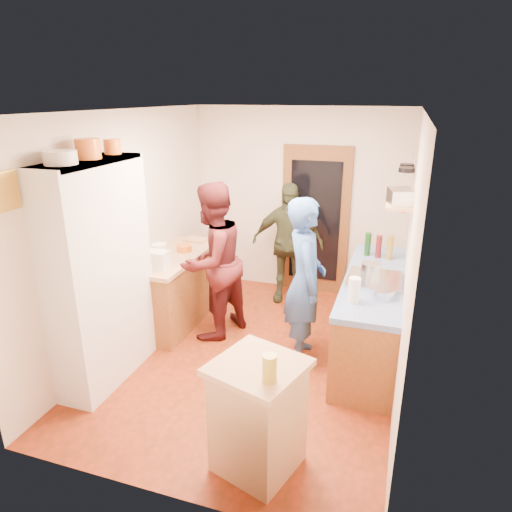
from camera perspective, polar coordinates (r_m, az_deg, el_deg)
The scene contains 44 objects.
floor at distance 5.21m, azimuth -0.17°, elevation -12.29°, with size 3.00×4.00×0.02m, color maroon.
ceiling at distance 4.43m, azimuth -0.21°, elevation 17.86°, with size 3.00×4.00×0.02m, color silver.
wall_back at distance 6.53m, azimuth 5.40°, elevation 6.74°, with size 3.00×0.02×2.60m, color beige.
wall_front at distance 2.97m, azimuth -12.65°, elevation -10.05°, with size 3.00×0.02×2.60m, color beige.
wall_left at distance 5.31m, azimuth -15.89°, elevation 3.04°, with size 0.02×4.00×2.60m, color beige.
wall_right at distance 4.44m, azimuth 18.63°, elevation -0.44°, with size 0.02×4.00×2.60m, color beige.
door_frame at distance 6.50m, azimuth 7.40°, elevation 4.33°, with size 0.95×0.06×2.10m, color brown.
door_glass at distance 6.47m, azimuth 7.34°, elevation 4.26°, with size 0.70×0.02×1.70m, color black.
hutch_body at distance 4.64m, azimuth -18.88°, elevation -2.28°, with size 0.40×1.20×2.20m, color silver.
hutch_top_shelf at distance 4.37m, azimuth -20.44°, elevation 10.98°, with size 0.40×1.14×0.04m, color silver.
plate_stack at distance 4.12m, azimuth -23.26°, elevation 11.24°, with size 0.27×0.27×0.11m, color white.
orange_pot_a at distance 4.39m, azimuth -20.28°, elevation 12.46°, with size 0.22×0.22×0.18m, color orange.
orange_pot_b at distance 4.68m, azimuth -17.52°, elevation 12.92°, with size 0.16×0.16×0.14m, color orange.
left_counter_base at distance 5.81m, azimuth -10.10°, elevation -4.26°, with size 0.60×1.40×0.85m, color #925B29.
left_counter_top at distance 5.64m, azimuth -10.37°, elevation -0.08°, with size 0.64×1.44×0.05m, color tan.
toaster at distance 5.21m, azimuth -12.30°, elevation -0.45°, with size 0.26×0.18×0.20m, color white.
kettle at distance 5.45m, azimuth -11.96°, elevation 0.48°, with size 0.17×0.17×0.20m, color white.
orange_bowl at distance 5.72m, azimuth -8.97°, elevation 0.97°, with size 0.18×0.18×0.08m, color orange.
chopping_board at distance 6.14m, azimuth -7.57°, elevation 2.06°, with size 0.30×0.22×0.03m, color tan.
right_counter_base at distance 5.25m, azimuth 14.24°, elevation -7.34°, with size 0.60×2.20×0.84m, color #925B29.
right_counter_top at distance 5.07m, azimuth 14.66°, elevation -2.80°, with size 0.62×2.22×0.06m, color #0237A6.
hob at distance 4.91m, azimuth 14.59°, elevation -2.88°, with size 0.55×0.58×0.04m, color silver.
pot_on_hob at distance 4.96m, azimuth 14.16°, elevation -1.59°, with size 0.20×0.20×0.13m, color silver.
bottle_a at distance 5.64m, azimuth 13.80°, elevation 1.44°, with size 0.07×0.07×0.28m, color #143F14.
bottle_b at distance 5.60m, azimuth 15.08°, elevation 1.15°, with size 0.07×0.07×0.27m, color #591419.
bottle_c at distance 5.58m, azimuth 16.40°, elevation 1.04°, with size 0.07×0.07×0.29m, color olive.
paper_towel at distance 4.36m, azimuth 12.17°, elevation -4.17°, with size 0.11×0.11×0.24m, color white.
mixing_bowl at distance 4.55m, azimuth 15.51°, elevation -4.46°, with size 0.24×0.24×0.09m, color silver.
island_base at distance 3.66m, azimuth 0.24°, elevation -19.69°, with size 0.55×0.55×0.86m, color tan.
island_top at distance 3.39m, azimuth 0.25°, elevation -13.73°, with size 0.62×0.62×0.05m, color tan.
cutting_board at distance 3.44m, azimuth 0.05°, elevation -12.95°, with size 0.35×0.28×0.02m, color white.
oil_jar at distance 3.15m, azimuth 1.70°, elevation -13.86°, with size 0.10×0.10×0.20m, color #AD9E2D.
pan_rail at distance 5.77m, azimuth 19.08°, elevation 11.65°, with size 0.02×0.02×0.65m, color silver.
pan_hang_a at distance 5.61m, azimuth 18.31°, elevation 10.19°, with size 0.18×0.18×0.05m, color black.
pan_hang_b at distance 5.81m, azimuth 18.31°, elevation 10.28°, with size 0.16×0.16×0.05m, color black.
pan_hang_c at distance 6.01m, azimuth 18.35°, elevation 10.65°, with size 0.17×0.17×0.05m, color black.
wall_shelf at distance 4.77m, azimuth 17.51°, elevation 6.03°, with size 0.26×0.42×0.03m, color tan.
radio at distance 4.75m, azimuth 17.62°, elevation 7.08°, with size 0.22×0.30×0.15m, color silver.
ext_bracket at distance 6.04m, azimuth 18.55°, elevation 6.22°, with size 0.06×0.10×0.04m, color black.
fire_extinguisher at distance 6.03m, azimuth 18.03°, elevation 6.74°, with size 0.11×0.11×0.32m, color red.
picture_frame at distance 3.97m, azimuth -28.91°, elevation 7.09°, with size 0.03×0.25×0.30m, color gold.
person_hob at distance 4.79m, azimuth 6.58°, elevation -3.26°, with size 0.65×0.43×1.79m, color #3359A2.
person_left at distance 5.28m, azimuth -4.85°, elevation -0.67°, with size 0.90×0.70×1.84m, color #4B1719.
person_back at distance 6.22m, azimuth 4.08°, elevation 1.62°, with size 0.97×0.40×1.66m, color #323721.
Camera 1 is at (1.39, -4.20, 2.75)m, focal length 32.00 mm.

